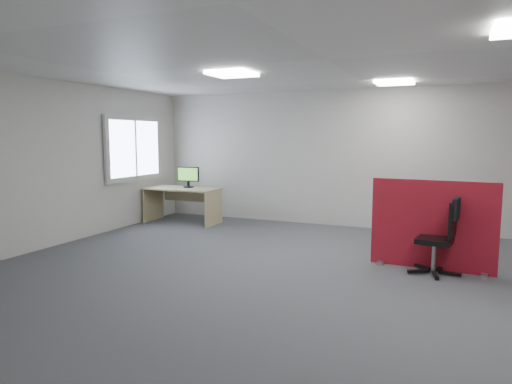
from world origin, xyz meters
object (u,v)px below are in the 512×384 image
(monitor_second, at_px, (188,176))
(office_chair, at_px, (443,232))
(red_divider, at_px, (432,226))
(second_desk, at_px, (184,196))

(monitor_second, relative_size, office_chair, 0.47)
(red_divider, distance_m, monitor_second, 5.14)
(red_divider, xyz_separation_m, office_chair, (0.14, -0.23, -0.02))
(red_divider, height_order, office_chair, red_divider)
(second_desk, bearing_deg, red_divider, -17.89)
(second_desk, height_order, monitor_second, monitor_second)
(second_desk, relative_size, office_chair, 1.53)
(monitor_second, distance_m, office_chair, 5.36)
(office_chair, bearing_deg, red_divider, 129.14)
(red_divider, distance_m, office_chair, 0.27)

